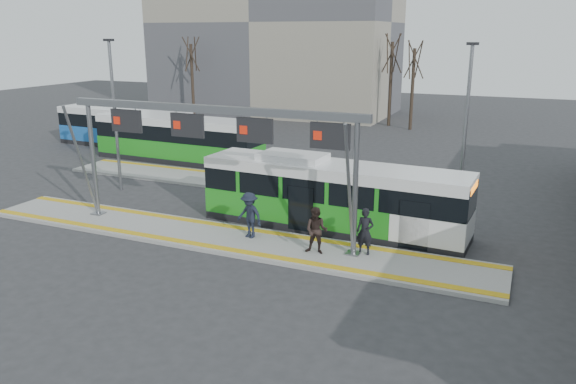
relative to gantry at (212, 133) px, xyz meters
The scene contains 18 objects.
ground 4.32m from the gantry, 36.20° to the right, with size 120.00×120.00×0.00m, color #2D2D30.
platform_main 4.25m from the gantry, 36.20° to the right, with size 22.00×3.00×0.15m, color gray.
platform_second 9.55m from the gantry, 115.25° to the left, with size 20.00×3.00×0.15m, color gray.
tactile_main 4.16m from the gantry, 36.20° to the right, with size 22.00×2.65×0.02m.
tactile_second 10.47m from the gantry, 112.32° to the left, with size 20.00×0.35×0.02m.
gantry is the anchor object (origin of this frame).
apartment_block 38.58m from the gantry, 110.90° to the left, with size 24.50×12.50×18.40m.
hero_bus 5.70m from the gantry, 34.71° to the left, with size 11.37×2.94×3.10m.
bg_bus_green 14.87m from the gantry, 129.79° to the left, with size 11.52×2.81×2.86m.
bg_bus_blue 21.18m from the gantry, 138.79° to the left, with size 10.68×2.77×2.76m.
passenger_a 7.03m from the gantry, ahead, with size 0.64×0.42×1.75m, color black.
passenger_b 5.62m from the gantry, ahead, with size 0.86×0.67×1.77m, color black.
passenger_c 3.56m from the gantry, ahead, with size 1.20×0.69×1.86m, color black.
tree_left 30.96m from the gantry, 90.58° to the left, with size 1.40×1.40×8.27m.
tree_mid 29.58m from the gantry, 86.30° to the left, with size 1.40×1.40×7.71m.
tree_far 33.93m from the gantry, 124.12° to the left, with size 1.40×1.40×7.95m.
lamp_west 9.22m from the gantry, 153.38° to the left, with size 0.50×0.25×7.76m.
lamp_east 11.02m from the gantry, 37.18° to the left, with size 0.50×0.25×7.67m.
Camera 1 is at (10.99, -18.43, 8.05)m, focal length 35.00 mm.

